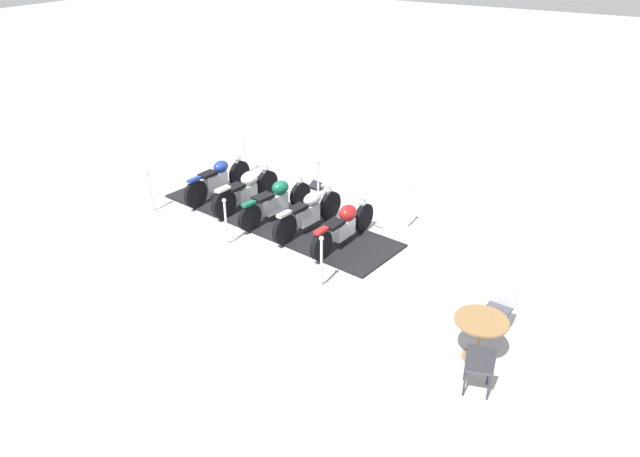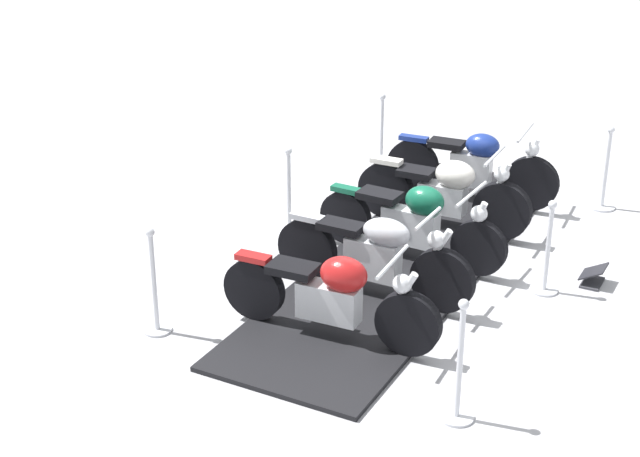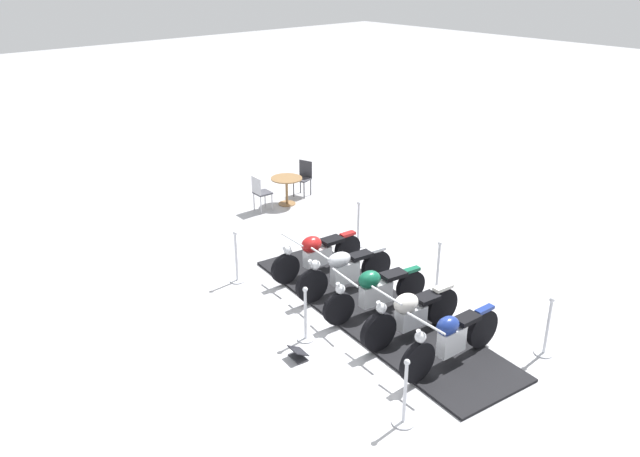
{
  "view_description": "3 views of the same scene",
  "coord_description": "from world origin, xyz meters",
  "px_view_note": "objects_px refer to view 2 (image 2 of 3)",
  "views": [
    {
      "loc": [
        -7.22,
        9.91,
        6.18
      ],
      "look_at": [
        -1.98,
        1.31,
        0.9
      ],
      "focal_mm": 33.09,
      "sensor_mm": 36.0,
      "label": 1
    },
    {
      "loc": [
        -9.45,
        -2.45,
        4.7
      ],
      "look_at": [
        -1.85,
        0.37,
        1.11
      ],
      "focal_mm": 54.17,
      "sensor_mm": 36.0,
      "label": 2
    },
    {
      "loc": [
        7.02,
        -7.58,
        6.15
      ],
      "look_at": [
        -1.82,
        0.24,
        1.07
      ],
      "focal_mm": 35.87,
      "sensor_mm": 36.0,
      "label": 3
    }
  ],
  "objects_px": {
    "stanchion_left_mid": "(289,205)",
    "stanchion_left_front": "(155,294)",
    "motorcycle_navy": "(474,165)",
    "stanchion_right_mid": "(547,260)",
    "stanchion_right_front": "(459,378)",
    "motorcycle_forest": "(414,220)",
    "motorcycle_chrome": "(376,253)",
    "stanchion_right_rear": "(604,183)",
    "info_placard": "(593,278)",
    "stanchion_left_rear": "(381,144)",
    "motorcycle_maroon": "(332,294)",
    "motorcycle_cream": "(445,191)"
  },
  "relations": [
    {
      "from": "stanchion_left_mid",
      "to": "stanchion_left_front",
      "type": "distance_m",
      "value": 2.58
    },
    {
      "from": "motorcycle_navy",
      "to": "stanchion_right_mid",
      "type": "xyz_separation_m",
      "value": [
        -2.13,
        -1.23,
        -0.17
      ]
    },
    {
      "from": "motorcycle_navy",
      "to": "stanchion_left_front",
      "type": "xyz_separation_m",
      "value": [
        -4.28,
        2.16,
        -0.12
      ]
    },
    {
      "from": "stanchion_right_front",
      "to": "motorcycle_forest",
      "type": "bearing_deg",
      "value": 22.42
    },
    {
      "from": "motorcycle_forest",
      "to": "stanchion_left_front",
      "type": "height_order",
      "value": "stanchion_left_front"
    },
    {
      "from": "motorcycle_chrome",
      "to": "stanchion_right_rear",
      "type": "relative_size",
      "value": 2.04
    },
    {
      "from": "stanchion_left_front",
      "to": "stanchion_right_mid",
      "type": "bearing_deg",
      "value": -57.63
    },
    {
      "from": "stanchion_right_mid",
      "to": "info_placard",
      "type": "distance_m",
      "value": 0.64
    },
    {
      "from": "motorcycle_chrome",
      "to": "info_placard",
      "type": "relative_size",
      "value": 6.03
    },
    {
      "from": "stanchion_right_mid",
      "to": "stanchion_left_rear",
      "type": "height_order",
      "value": "stanchion_left_rear"
    },
    {
      "from": "stanchion_left_mid",
      "to": "motorcycle_navy",
      "type": "bearing_deg",
      "value": -46.64
    },
    {
      "from": "stanchion_right_mid",
      "to": "stanchion_right_front",
      "type": "bearing_deg",
      "value": 172.33
    },
    {
      "from": "motorcycle_maroon",
      "to": "stanchion_left_rear",
      "type": "relative_size",
      "value": 2.07
    },
    {
      "from": "motorcycle_cream",
      "to": "info_placard",
      "type": "distance_m",
      "value": 2.04
    },
    {
      "from": "motorcycle_forest",
      "to": "stanchion_right_mid",
      "type": "distance_m",
      "value": 1.5
    },
    {
      "from": "stanchion_left_mid",
      "to": "info_placard",
      "type": "bearing_deg",
      "value": -90.99
    },
    {
      "from": "motorcycle_navy",
      "to": "stanchion_left_front",
      "type": "bearing_deg",
      "value": -113.07
    },
    {
      "from": "stanchion_left_mid",
      "to": "info_placard",
      "type": "height_order",
      "value": "stanchion_left_mid"
    },
    {
      "from": "stanchion_right_front",
      "to": "stanchion_left_rear",
      "type": "bearing_deg",
      "value": 23.08
    },
    {
      "from": "stanchion_left_front",
      "to": "info_placard",
      "type": "bearing_deg",
      "value": -57.0
    },
    {
      "from": "motorcycle_forest",
      "to": "stanchion_left_rear",
      "type": "distance_m",
      "value": 3.03
    },
    {
      "from": "stanchion_left_mid",
      "to": "motorcycle_cream",
      "type": "bearing_deg",
      "value": -65.94
    },
    {
      "from": "info_placard",
      "to": "motorcycle_maroon",
      "type": "bearing_deg",
      "value": -39.12
    },
    {
      "from": "motorcycle_maroon",
      "to": "info_placard",
      "type": "height_order",
      "value": "motorcycle_maroon"
    },
    {
      "from": "motorcycle_maroon",
      "to": "stanchion_left_mid",
      "type": "distance_m",
      "value": 2.5
    },
    {
      "from": "motorcycle_forest",
      "to": "motorcycle_navy",
      "type": "relative_size",
      "value": 1.0
    },
    {
      "from": "motorcycle_forest",
      "to": "stanchion_left_front",
      "type": "distance_m",
      "value": 3.03
    },
    {
      "from": "stanchion_left_rear",
      "to": "motorcycle_maroon",
      "type": "bearing_deg",
      "value": -168.48
    },
    {
      "from": "stanchion_right_rear",
      "to": "stanchion_left_mid",
      "type": "bearing_deg",
      "value": 122.37
    },
    {
      "from": "motorcycle_cream",
      "to": "stanchion_right_rear",
      "type": "relative_size",
      "value": 1.99
    },
    {
      "from": "motorcycle_chrome",
      "to": "motorcycle_forest",
      "type": "xyz_separation_m",
      "value": [
        0.96,
        -0.14,
        0.0
      ]
    },
    {
      "from": "stanchion_left_front",
      "to": "stanchion_right_rear",
      "type": "xyz_separation_m",
      "value": [
        4.71,
        -3.74,
        -0.07
      ]
    },
    {
      "from": "stanchion_right_front",
      "to": "stanchion_right_rear",
      "type": "xyz_separation_m",
      "value": [
        5.12,
        -0.69,
        -0.05
      ]
    },
    {
      "from": "motorcycle_chrome",
      "to": "motorcycle_navy",
      "type": "height_order",
      "value": "motorcycle_navy"
    },
    {
      "from": "motorcycle_chrome",
      "to": "stanchion_left_mid",
      "type": "height_order",
      "value": "stanchion_left_mid"
    },
    {
      "from": "motorcycle_chrome",
      "to": "stanchion_left_rear",
      "type": "distance_m",
      "value": 3.89
    },
    {
      "from": "stanchion_right_mid",
      "to": "stanchion_right_front",
      "type": "height_order",
      "value": "stanchion_right_front"
    },
    {
      "from": "motorcycle_forest",
      "to": "stanchion_right_rear",
      "type": "distance_m",
      "value": 2.99
    },
    {
      "from": "info_placard",
      "to": "motorcycle_navy",
      "type": "bearing_deg",
      "value": -128.75
    },
    {
      "from": "stanchion_right_mid",
      "to": "stanchion_right_rear",
      "type": "xyz_separation_m",
      "value": [
        2.56,
        -0.35,
        -0.02
      ]
    },
    {
      "from": "motorcycle_cream",
      "to": "stanchion_left_front",
      "type": "xyz_separation_m",
      "value": [
        -3.31,
        2.03,
        -0.1
      ]
    },
    {
      "from": "stanchion_left_front",
      "to": "stanchion_right_front",
      "type": "relative_size",
      "value": 0.98
    },
    {
      "from": "motorcycle_chrome",
      "to": "stanchion_left_front",
      "type": "relative_size",
      "value": 2.0
    },
    {
      "from": "motorcycle_cream",
      "to": "stanchion_right_rear",
      "type": "xyz_separation_m",
      "value": [
        1.4,
        -1.71,
        -0.17
      ]
    },
    {
      "from": "stanchion_left_mid",
      "to": "info_placard",
      "type": "xyz_separation_m",
      "value": [
        -0.06,
        -3.51,
        -0.31
      ]
    },
    {
      "from": "stanchion_right_front",
      "to": "motorcycle_maroon",
      "type": "bearing_deg",
      "value": 59.04
    },
    {
      "from": "motorcycle_chrome",
      "to": "stanchion_right_front",
      "type": "height_order",
      "value": "stanchion_right_front"
    },
    {
      "from": "motorcycle_cream",
      "to": "stanchion_right_mid",
      "type": "bearing_deg",
      "value": -34.21
    },
    {
      "from": "motorcycle_forest",
      "to": "stanchion_right_mid",
      "type": "bearing_deg",
      "value": 2.57
    },
    {
      "from": "motorcycle_forest",
      "to": "info_placard",
      "type": "height_order",
      "value": "motorcycle_forest"
    }
  ]
}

